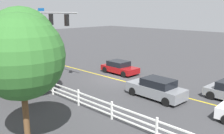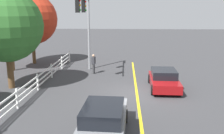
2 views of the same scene
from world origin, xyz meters
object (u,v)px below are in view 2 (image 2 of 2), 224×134
at_px(car_1, 164,79).
at_px(tree_0, 6,26).
at_px(pedestrian, 94,63).
at_px(tree_3, 31,19).
at_px(tree_1, 9,18).
at_px(car_3, 104,122).

bearing_deg(car_1, tree_0, -86.48).
height_order(car_1, tree_0, tree_0).
relative_size(pedestrian, tree_3, 0.24).
relative_size(car_1, pedestrian, 2.39).
bearing_deg(tree_3, pedestrian, -120.73).
bearing_deg(tree_3, car_1, -123.09).
xyz_separation_m(car_1, tree_0, (-0.41, 10.66, 3.68)).
bearing_deg(car_1, tree_1, -108.57).
height_order(car_3, tree_3, tree_3).
bearing_deg(car_1, pedestrian, -124.53).
distance_m(car_1, tree_3, 14.93).
xyz_separation_m(tree_1, tree_3, (3.22, -0.79, -0.17)).
bearing_deg(pedestrian, tree_0, 51.66).
relative_size(pedestrian, tree_0, 0.25).
bearing_deg(tree_1, pedestrian, -95.76).
distance_m(car_1, tree_0, 11.29).
relative_size(car_3, pedestrian, 2.73).
relative_size(tree_0, tree_1, 1.04).
height_order(pedestrian, tree_0, tree_0).
bearing_deg(pedestrian, tree_1, 6.57).
bearing_deg(tree_3, tree_1, 166.22).
bearing_deg(car_3, car_1, -24.31).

